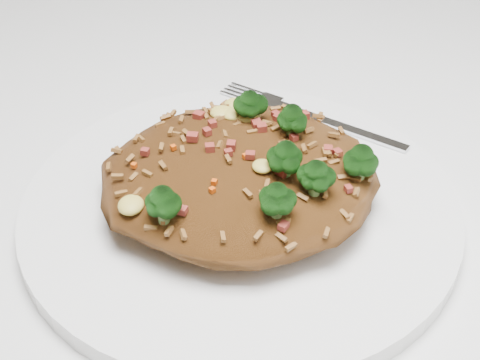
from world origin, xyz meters
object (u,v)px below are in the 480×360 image
dining_table (245,246)px  fried_rice (242,167)px  plate (240,206)px  fork (320,119)px

dining_table → fried_rice: (-0.01, -0.06, 0.13)m
plate → dining_table: bearing=79.3°
dining_table → fried_rice: fried_rice is taller
fork → fried_rice: bearing=-89.0°
fork → dining_table: bearing=-118.0°
fried_rice → plate: bearing=138.1°
dining_table → fork: fork is taller
plate → fork: bearing=49.5°
plate → fried_rice: size_ratio=1.62×
dining_table → plate: (-0.01, -0.06, 0.10)m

